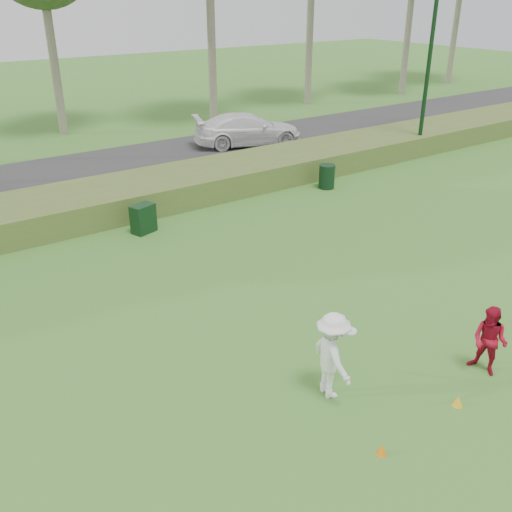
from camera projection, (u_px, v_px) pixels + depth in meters
ground at (376, 391)px, 10.83m from camera, size 120.00×120.00×0.00m
reed_strip at (122, 197)px, 19.54m from camera, size 80.00×3.00×0.90m
park_road at (75, 174)px, 23.42m from camera, size 80.00×6.00×0.06m
lamp_post at (434, 24)px, 23.86m from camera, size 0.70×0.70×8.18m
player_white at (332, 356)px, 10.41m from camera, size 0.96×1.22×1.72m
player_red at (490, 341)px, 11.09m from camera, size 0.65×0.78×1.44m
cone_orange at (382, 449)px, 9.33m from camera, size 0.18×0.18×0.20m
cone_yellow at (458, 401)px, 10.42m from camera, size 0.19×0.19×0.21m
utility_cabinet at (143, 219)px, 17.70m from camera, size 0.83×0.65×0.90m
trash_bin at (327, 177)px, 21.65m from camera, size 0.75×0.75×0.90m
car_right at (248, 129)px, 27.31m from camera, size 5.55×3.69×1.49m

